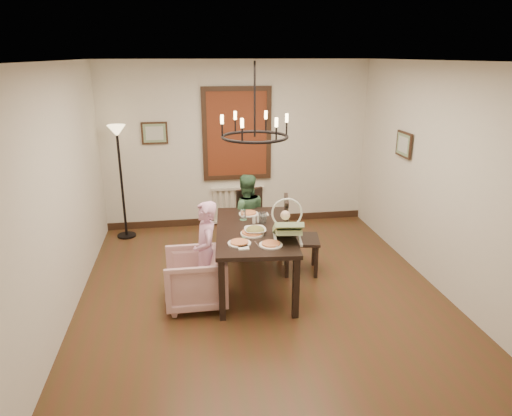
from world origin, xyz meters
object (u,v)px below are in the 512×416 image
object	(u,v)px
dining_table	(255,235)
elderly_woman	(207,262)
drinking_glass	(264,218)
seated_man	(246,223)
chair_far	(255,223)
armchair	(195,279)
baby_bouncer	(288,226)
floor_lamp	(122,184)
chair_right	(301,235)

from	to	relation	value
dining_table	elderly_woman	xyz separation A→B (m)	(-0.63, -0.31, -0.18)
drinking_glass	seated_man	bearing A→B (deg)	99.55
chair_far	armchair	distance (m)	1.66
chair_far	elderly_woman	size ratio (longest dim) A/B	0.92
baby_bouncer	chair_far	bearing A→B (deg)	103.72
elderly_woman	armchair	bearing A→B (deg)	-84.39
elderly_woman	floor_lamp	size ratio (longest dim) A/B	0.59
chair_right	armchair	bearing A→B (deg)	124.54
dining_table	chair_right	size ratio (longest dim) A/B	1.64
dining_table	baby_bouncer	distance (m)	0.58
dining_table	chair_far	xyz separation A→B (m)	(0.17, 1.02, -0.22)
dining_table	chair_far	distance (m)	1.06
seated_man	baby_bouncer	xyz separation A→B (m)	(0.31, -1.36, 0.45)
chair_far	drinking_glass	world-z (taller)	chair_far
floor_lamp	drinking_glass	bearing A→B (deg)	-42.65
seated_man	drinking_glass	xyz separation A→B (m)	(0.13, -0.77, 0.35)
elderly_woman	drinking_glass	xyz separation A→B (m)	(0.77, 0.48, 0.34)
armchair	drinking_glass	size ratio (longest dim) A/B	4.74
floor_lamp	baby_bouncer	bearing A→B (deg)	-48.15
chair_far	baby_bouncer	bearing A→B (deg)	-102.96
drinking_glass	floor_lamp	xyz separation A→B (m)	(-1.99, 1.83, 0.03)
armchair	drinking_glass	xyz separation A→B (m)	(0.91, 0.51, 0.54)
armchair	chair_far	bearing A→B (deg)	145.29
seated_man	chair_far	bearing A→B (deg)	-155.05
baby_bouncer	floor_lamp	size ratio (longest dim) A/B	0.29
armchair	elderly_woman	distance (m)	0.25
baby_bouncer	elderly_woman	bearing A→B (deg)	-178.78
dining_table	baby_bouncer	xyz separation A→B (m)	(0.32, -0.41, 0.26)
armchair	drinking_glass	distance (m)	1.18
seated_man	drinking_glass	bearing A→B (deg)	99.22
armchair	drinking_glass	world-z (taller)	drinking_glass
chair_right	elderly_woman	size ratio (longest dim) A/B	1.02
dining_table	floor_lamp	distance (m)	2.73
armchair	baby_bouncer	size ratio (longest dim) A/B	1.38
dining_table	chair_right	xyz separation A→B (m)	(0.69, 0.31, -0.17)
elderly_woman	seated_man	world-z (taller)	elderly_woman
elderly_woman	baby_bouncer	world-z (taller)	baby_bouncer
armchair	elderly_woman	bearing A→B (deg)	101.34
seated_man	floor_lamp	world-z (taller)	floor_lamp
chair_far	drinking_glass	bearing A→B (deg)	-110.81
drinking_glass	baby_bouncer	bearing A→B (deg)	-72.99
chair_right	seated_man	bearing A→B (deg)	57.22
floor_lamp	armchair	bearing A→B (deg)	-65.41
elderly_woman	drinking_glass	bearing A→B (deg)	116.31
armchair	seated_man	size ratio (longest dim) A/B	0.70
dining_table	chair_right	distance (m)	0.77
chair_far	chair_right	xyz separation A→B (m)	(0.52, -0.71, 0.05)
dining_table	drinking_glass	bearing A→B (deg)	56.73
chair_far	seated_man	bearing A→B (deg)	-173.91
baby_bouncer	drinking_glass	size ratio (longest dim) A/B	3.43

